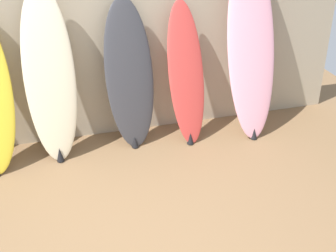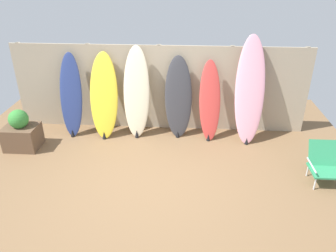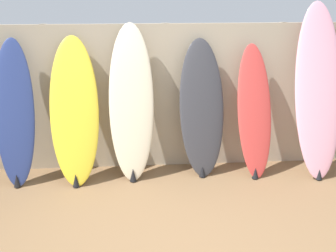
% 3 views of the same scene
% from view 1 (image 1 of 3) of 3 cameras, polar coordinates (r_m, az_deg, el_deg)
% --- Properties ---
extents(ground, '(7.68, 7.68, 0.00)m').
position_cam_1_polar(ground, '(4.07, -5.03, -14.39)').
color(ground, brown).
extents(fence_back, '(6.08, 0.11, 1.80)m').
position_cam_1_polar(fence_back, '(5.31, -9.78, 7.60)').
color(fence_back, tan).
rests_on(fence_back, ground).
extents(surfboard_cream_2, '(0.53, 0.46, 1.84)m').
position_cam_1_polar(surfboard_cream_2, '(4.98, -14.22, 5.77)').
color(surfboard_cream_2, beige).
rests_on(surfboard_cream_2, ground).
extents(surfboard_charcoal_3, '(0.59, 0.46, 1.65)m').
position_cam_1_polar(surfboard_charcoal_3, '(5.12, -4.71, 6.10)').
color(surfboard_charcoal_3, '#38383D').
rests_on(surfboard_charcoal_3, ground).
extents(surfboard_red_4, '(0.48, 0.52, 1.58)m').
position_cam_1_polar(surfboard_red_4, '(5.23, 2.24, 6.16)').
color(surfboard_red_4, '#D13D38').
rests_on(surfboard_red_4, ground).
extents(surfboard_pink_5, '(0.57, 0.65, 2.07)m').
position_cam_1_polar(surfboard_pink_5, '(5.39, 10.09, 9.34)').
color(surfboard_pink_5, pink).
rests_on(surfboard_pink_5, ground).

